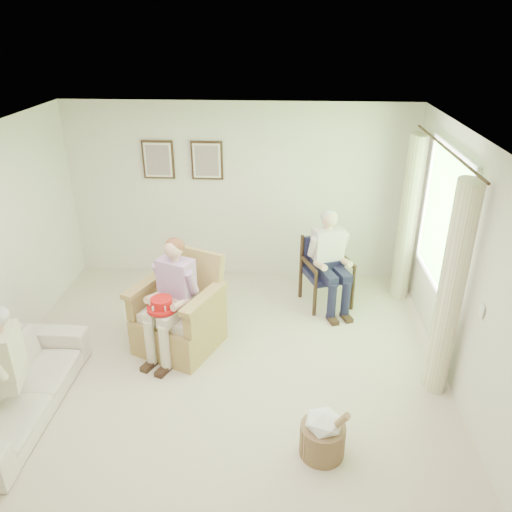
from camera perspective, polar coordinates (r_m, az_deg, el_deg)
name	(u,v)px	position (r m, az deg, el deg)	size (l,w,h in m)	color
floor	(218,389)	(5.56, -4.41, -14.93)	(5.50, 5.50, 0.00)	beige
back_wall	(239,193)	(7.34, -1.92, 7.24)	(5.00, 0.04, 2.60)	silver
right_wall	(479,291)	(5.11, 24.09, -3.65)	(0.04, 5.50, 2.60)	silver
ceiling	(207,149)	(4.35, -5.57, 12.12)	(5.00, 5.50, 0.02)	white
window	(444,216)	(6.02, 20.68, 4.28)	(0.13, 2.50, 1.63)	#2D6B23
curtain_left	(450,293)	(5.31, 21.34, -3.91)	(0.34, 0.34, 2.30)	beige
curtain_right	(408,220)	(7.02, 17.00, 3.94)	(0.34, 0.34, 2.30)	beige
framed_print_left	(158,160)	(7.36, -11.12, 10.74)	(0.45, 0.05, 0.55)	#382114
framed_print_right	(207,161)	(7.22, -5.63, 10.80)	(0.45, 0.05, 0.55)	#382114
wicker_armchair	(179,319)	(6.06, -8.76, -7.11)	(0.89, 0.88, 1.14)	#A88F4F
wood_armchair	(327,268)	(6.91, 8.07, -1.34)	(0.60, 0.56, 0.92)	black
sofa	(15,389)	(5.64, -25.82, -13.50)	(0.77, 1.97, 0.57)	silver
person_wicker	(174,291)	(5.70, -9.37, -3.96)	(0.40, 0.62, 1.40)	beige
person_dark	(329,254)	(6.65, 8.31, 0.18)	(0.40, 0.63, 1.34)	#181734
red_hat	(162,305)	(5.61, -10.72, -5.53)	(0.33, 0.33, 0.14)	red
hatbox	(323,433)	(4.79, 7.66, -19.46)	(0.54, 0.54, 0.60)	tan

